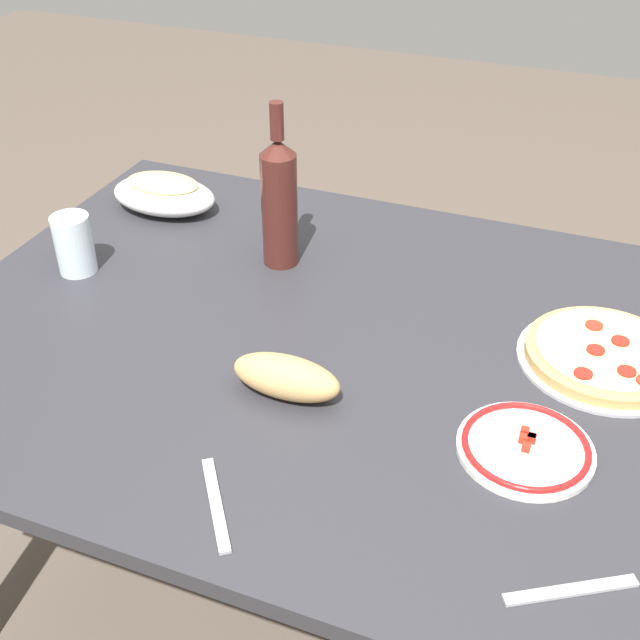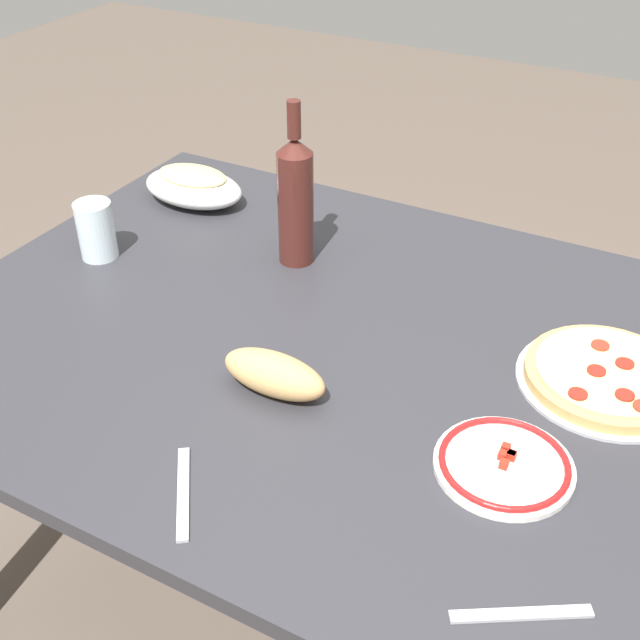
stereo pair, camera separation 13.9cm
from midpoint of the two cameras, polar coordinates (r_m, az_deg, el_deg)
The scene contains 10 objects.
ground_plane at distance 1.92m, azimuth 2.18°, elevation -18.90°, with size 8.00×8.00×0.00m, color brown.
dining_table at distance 1.47m, azimuth 2.71°, elevation -4.31°, with size 1.38×1.06×0.73m.
pepperoni_pizza at distance 1.39m, azimuth 22.41°, elevation -3.83°, with size 0.28×0.28×0.03m.
baked_pasta_dish at distance 1.84m, azimuth -6.83°, elevation 9.41°, with size 0.24×0.15×0.08m.
wine_bottle at distance 1.55m, azimuth 0.83°, elevation 8.52°, with size 0.07×0.07×0.33m.
water_glass at distance 1.64m, azimuth -13.29°, elevation 6.15°, with size 0.07×0.07×0.12m, color silver.
side_plate_far at distance 1.20m, azimuth 16.23°, elevation -9.94°, with size 0.20×0.20×0.02m.
bread_loaf at distance 1.26m, azimuth -0.13°, elevation -3.98°, with size 0.18×0.07×0.07m, color tan.
fork_left at distance 1.05m, azimuth 18.02°, elevation -19.40°, with size 0.17×0.02×0.01m, color #B7B7BC.
fork_right at distance 1.13m, azimuth -6.15°, elevation -12.23°, with size 0.17×0.02×0.01m, color #B7B7BC.
Camera 2 is at (0.54, -1.00, 1.55)m, focal length 45.13 mm.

